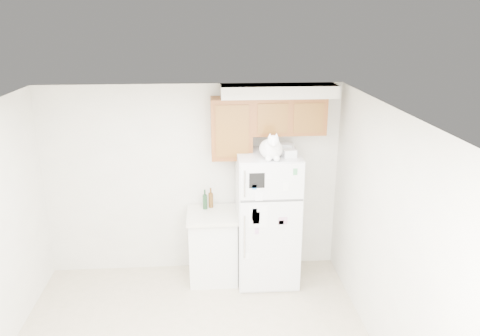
{
  "coord_description": "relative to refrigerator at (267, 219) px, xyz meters",
  "views": [
    {
      "loc": [
        0.19,
        -3.76,
        3.3
      ],
      "look_at": [
        0.59,
        1.55,
        1.55
      ],
      "focal_mm": 35.0,
      "sensor_mm": 36.0,
      "label": 1
    }
  ],
  "objects": [
    {
      "name": "storage_box_front",
      "position": [
        0.23,
        -0.14,
        0.89
      ],
      "size": [
        0.17,
        0.13,
        0.09
      ],
      "primitive_type": "cube",
      "rotation": [
        0.0,
        0.0,
        0.16
      ],
      "color": "white",
      "rests_on": "refrigerator"
    },
    {
      "name": "refrigerator",
      "position": [
        0.0,
        0.0,
        0.0
      ],
      "size": [
        0.76,
        0.78,
        1.7
      ],
      "color": "silver",
      "rests_on": "ground_plane"
    },
    {
      "name": "base_counter",
      "position": [
        -0.69,
        0.07,
        -0.39
      ],
      "size": [
        0.64,
        0.64,
        0.92
      ],
      "color": "white",
      "rests_on": "ground_plane"
    },
    {
      "name": "bottle_amber",
      "position": [
        -0.71,
        0.26,
        0.2
      ],
      "size": [
        0.06,
        0.06,
        0.26
      ],
      "primitive_type": null,
      "color": "#593814",
      "rests_on": "base_counter"
    },
    {
      "name": "storage_box_back",
      "position": [
        0.22,
        0.09,
        0.9
      ],
      "size": [
        0.22,
        0.19,
        0.1
      ],
      "primitive_type": "cube",
      "rotation": [
        0.0,
        0.0,
        -0.41
      ],
      "color": "white",
      "rests_on": "refrigerator"
    },
    {
      "name": "bottle_green",
      "position": [
        -0.78,
        0.21,
        0.2
      ],
      "size": [
        0.06,
        0.06,
        0.26
      ],
      "primitive_type": null,
      "color": "#19381E",
      "rests_on": "base_counter"
    },
    {
      "name": "cat",
      "position": [
        0.01,
        -0.19,
        0.98
      ],
      "size": [
        0.33,
        0.49,
        0.34
      ],
      "color": "white",
      "rests_on": "refrigerator"
    },
    {
      "name": "room_shell",
      "position": [
        -0.81,
        -1.36,
        0.82
      ],
      "size": [
        3.84,
        4.04,
        2.52
      ],
      "color": "silver",
      "rests_on": "ground_plane"
    }
  ]
}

